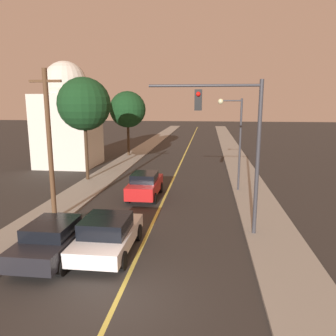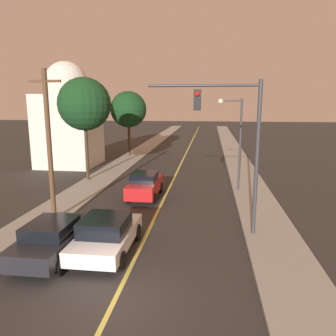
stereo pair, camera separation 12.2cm
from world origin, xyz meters
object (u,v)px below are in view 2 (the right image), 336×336
car_near_lane_front (106,234)px  domed_building_left (68,119)px  utility_pole_left (49,143)px  car_outer_lane_front (53,238)px  tree_left_far (84,104)px  tree_left_near (128,110)px  car_near_lane_second (145,185)px  streetlamp_right (235,131)px  traffic_signal_mast (233,132)px

car_near_lane_front → domed_building_left: size_ratio=0.45×
car_near_lane_front → utility_pole_left: utility_pole_left is taller
car_outer_lane_front → domed_building_left: 20.19m
tree_left_far → tree_left_near: bearing=88.4°
car_near_lane_second → domed_building_left: 14.05m
car_near_lane_front → streetlamp_right: 12.17m
tree_left_near → streetlamp_right: bearing=-52.3°
car_near_lane_second → traffic_signal_mast: size_ratio=0.63×
traffic_signal_mast → streetlamp_right: (0.61, 7.69, -0.60)m
car_outer_lane_front → traffic_signal_mast: bearing=24.1°
car_near_lane_front → car_outer_lane_front: (-1.97, -0.59, -0.00)m
streetlamp_right → domed_building_left: bearing=153.1°
streetlamp_right → tree_left_far: tree_left_far is taller
car_near_lane_front → domed_building_left: (-9.31, 17.85, 3.68)m
traffic_signal_mast → domed_building_left: domed_building_left is taller
car_near_lane_front → tree_left_far: size_ratio=0.56×
tree_left_near → tree_left_far: size_ratio=0.92×
streetlamp_right → tree_left_far: 11.29m
car_near_lane_front → car_outer_lane_front: 2.06m
car_outer_lane_front → streetlamp_right: (7.64, 10.83, 3.34)m
streetlamp_right → utility_pole_left: utility_pole_left is taller
car_near_lane_front → car_near_lane_second: (0.00, 7.97, 0.05)m
car_outer_lane_front → streetlamp_right: streetlamp_right is taller
traffic_signal_mast → tree_left_far: bearing=137.9°
utility_pole_left → tree_left_far: tree_left_far is taller
car_outer_lane_front → streetlamp_right: size_ratio=0.72×
car_near_lane_second → tree_left_far: 8.36m
tree_left_near → tree_left_far: (-0.33, -12.11, 0.63)m
traffic_signal_mast → tree_left_far: tree_left_far is taller
streetlamp_right → domed_building_left: domed_building_left is taller
car_outer_lane_front → tree_left_near: size_ratio=0.62×
car_near_lane_second → traffic_signal_mast: (5.07, -5.42, 3.89)m
tree_left_far → domed_building_left: size_ratio=0.80×
car_near_lane_second → car_outer_lane_front: (-1.97, -8.56, -0.05)m
car_outer_lane_front → tree_left_far: 13.96m
car_near_lane_second → tree_left_near: 17.44m
car_outer_lane_front → traffic_signal_mast: size_ratio=0.65×
car_outer_lane_front → traffic_signal_mast: 8.65m
tree_left_near → car_outer_lane_front: bearing=-83.0°
streetlamp_right → domed_building_left: 16.81m
traffic_signal_mast → domed_building_left: 21.00m
car_near_lane_front → tree_left_near: (-5.01, 24.08, 4.46)m
traffic_signal_mast → utility_pole_left: bearing=175.9°
car_near_lane_front → utility_pole_left: bearing=140.1°
car_outer_lane_front → car_near_lane_second: bearing=77.1°
car_near_lane_second → car_outer_lane_front: 8.79m
streetlamp_right → domed_building_left: size_ratio=0.63×
tree_left_near → car_near_lane_front: bearing=-78.2°
car_near_lane_front → streetlamp_right: streetlamp_right is taller
car_outer_lane_front → streetlamp_right: bearing=54.8°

